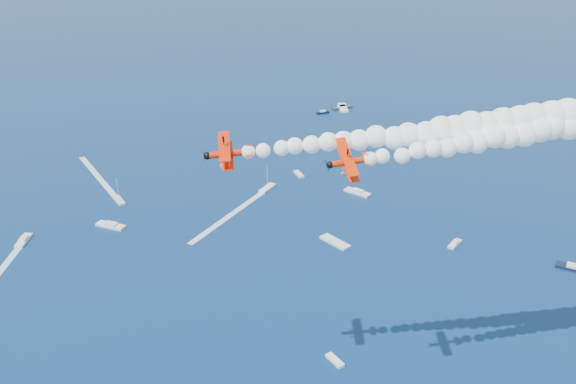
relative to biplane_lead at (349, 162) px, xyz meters
The scene contains 6 objects.
biplane_lead is the anchor object (origin of this frame).
biplane_trail 19.29m from the biplane_lead, 158.73° to the right, with size 7.79×8.73×5.26m, color #F32405, non-canonical shape.
smoke_trail_lead 30.39m from the biplane_lead, 46.25° to the left, with size 43.75×45.44×10.62m, color white, non-canonical shape.
smoke_trail_trail 13.46m from the biplane_lead, 65.39° to the left, with size 48.38×40.43×10.62m, color white, non-canonical shape.
spectator_boats 114.05m from the biplane_lead, 91.63° to the left, with size 219.97×162.87×0.70m.
boat_wakes 120.65m from the biplane_lead, 136.87° to the left, with size 145.09×224.71×0.04m.
Camera 1 is at (53.35, -65.20, 99.10)m, focal length 42.10 mm.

